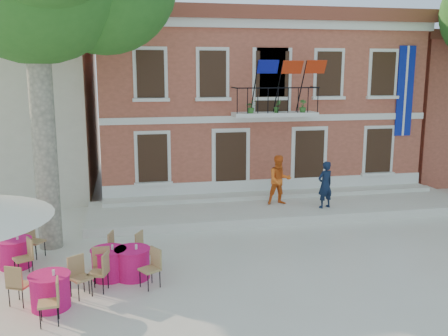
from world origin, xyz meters
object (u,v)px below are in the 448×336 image
cafe_table_2 (50,289)px  pedestrian_orange (279,180)px  pedestrian_navy (325,185)px  cafe_table_3 (15,251)px  cafe_table_1 (133,262)px  cafe_table_0 (109,262)px

cafe_table_2 → pedestrian_orange: bearing=41.1°
pedestrian_navy → pedestrian_orange: bearing=-46.4°
cafe_table_2 → cafe_table_3: same height
pedestrian_orange → cafe_table_3: bearing=-157.1°
cafe_table_1 → cafe_table_3: same height
cafe_table_0 → cafe_table_3: size_ratio=1.05×
cafe_table_3 → cafe_table_2: bearing=-64.7°
cafe_table_1 → cafe_table_0: bearing=170.5°
cafe_table_2 → cafe_table_3: 2.91m
pedestrian_navy → cafe_table_0: pedestrian_navy is taller
pedestrian_orange → cafe_table_1: (-5.40, -5.00, -0.78)m
pedestrian_navy → cafe_table_3: bearing=-2.1°
cafe_table_2 → pedestrian_navy: bearing=32.5°
pedestrian_navy → cafe_table_3: pedestrian_navy is taller
pedestrian_navy → cafe_table_0: 8.53m
pedestrian_navy → cafe_table_0: (-7.43, -4.13, -0.72)m
cafe_table_1 → cafe_table_3: (-3.04, 1.35, 0.00)m
cafe_table_1 → cafe_table_3: size_ratio=1.00×
cafe_table_1 → cafe_table_2: 2.20m
pedestrian_navy → cafe_table_2: 10.27m
cafe_table_0 → cafe_table_1: (0.58, -0.10, 0.01)m
cafe_table_0 → cafe_table_1: size_ratio=1.05×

